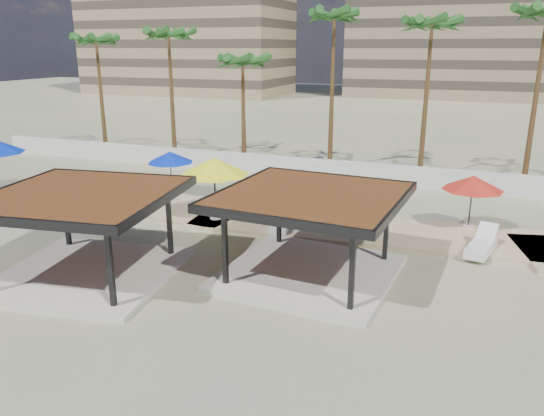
{
  "coord_description": "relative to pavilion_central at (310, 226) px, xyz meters",
  "views": [
    {
      "loc": [
        6.17,
        -15.32,
        7.94
      ],
      "look_at": [
        -1.62,
        4.61,
        1.4
      ],
      "focal_mm": 35.0,
      "sensor_mm": 36.0,
      "label": 1
    }
  ],
  "objects": [
    {
      "name": "ground",
      "position": [
        -0.99,
        -1.65,
        -1.85
      ],
      "size": [
        200.0,
        200.0,
        0.0
      ],
      "primitive_type": "plane",
      "color": "tan",
      "rests_on": "ground"
    },
    {
      "name": "promenade",
      "position": [
        1.01,
        6.02,
        -1.79
      ],
      "size": [
        44.45,
        7.97,
        0.24
      ],
      "color": "#C6B284",
      "rests_on": "ground"
    },
    {
      "name": "boundary_wall",
      "position": [
        -0.99,
        14.35,
        -1.25
      ],
      "size": [
        56.0,
        0.3,
        1.2
      ],
      "primitive_type": "cube",
      "color": "silver",
      "rests_on": "ground"
    },
    {
      "name": "building_west",
      "position": [
        -42.99,
        66.35,
        13.42
      ],
      "size": [
        34.0,
        16.0,
        32.4
      ],
      "color": "#937F60",
      "rests_on": "ground"
    },
    {
      "name": "building_mid",
      "position": [
        3.01,
        76.35,
        12.42
      ],
      "size": [
        38.0,
        16.0,
        30.4
      ],
      "color": "#847259",
      "rests_on": "ground"
    },
    {
      "name": "pavilion_central",
      "position": [
        0.0,
        0.0,
        0.0
      ],
      "size": [
        6.5,
        6.5,
        3.1
      ],
      "rotation": [
        0.0,
        0.0,
        -0.06
      ],
      "color": "beige",
      "rests_on": "ground"
    },
    {
      "name": "pavilion_west",
      "position": [
        -7.42,
        -2.95,
        0.02
      ],
      "size": [
        7.03,
        7.03,
        3.14
      ],
      "rotation": [
        0.0,
        0.0,
        0.15
      ],
      "color": "beige",
      "rests_on": "ground"
    },
    {
      "name": "umbrella_b",
      "position": [
        -5.92,
        4.15,
        0.83
      ],
      "size": [
        3.85,
        3.85,
        2.91
      ],
      "rotation": [
        0.0,
        0.0,
        -0.2
      ],
      "color": "beige",
      "rests_on": "promenade"
    },
    {
      "name": "umbrella_c",
      "position": [
        5.2,
        7.1,
        0.38
      ],
      "size": [
        3.12,
        3.12,
        2.38
      ],
      "rotation": [
        0.0,
        0.0,
        0.18
      ],
      "color": "beige",
      "rests_on": "promenade"
    },
    {
      "name": "umbrella_f",
      "position": [
        -10.38,
        7.53,
        0.28
      ],
      "size": [
        2.69,
        2.69,
        2.27
      ],
      "rotation": [
        0.0,
        0.0,
        0.05
      ],
      "color": "beige",
      "rests_on": "promenade"
    },
    {
      "name": "lounger_a",
      "position": [
        -2.6,
        4.2,
        -1.47
      ],
      "size": [
        1.08,
        2.35,
        0.86
      ],
      "rotation": [
        0.0,
        0.0,
        1.73
      ],
      "color": "white",
      "rests_on": "promenade"
    },
    {
      "name": "lounger_b",
      "position": [
        5.76,
        4.2,
        -1.46
      ],
      "size": [
        1.25,
        2.46,
        0.89
      ],
      "rotation": [
        0.0,
        0.0,
        1.35
      ],
      "color": "white",
      "rests_on": "promenade"
    },
    {
      "name": "palm_a",
      "position": [
        -21.99,
        16.65,
        6.22
      ],
      "size": [
        3.0,
        3.0,
        9.23
      ],
      "color": "brown",
      "rests_on": "ground"
    },
    {
      "name": "palm_b",
      "position": [
        -15.99,
        17.05,
        6.55
      ],
      "size": [
        3.0,
        3.0,
        9.58
      ],
      "color": "brown",
      "rests_on": "ground"
    },
    {
      "name": "palm_c",
      "position": [
        -9.99,
        16.45,
        4.9
      ],
      "size": [
        3.0,
        3.0,
        7.83
      ],
      "color": "brown",
      "rests_on": "ground"
    },
    {
      "name": "palm_d",
      "position": [
        -3.99,
        17.25,
        7.52
      ],
      "size": [
        3.0,
        3.0,
        10.62
      ],
      "color": "brown",
      "rests_on": "ground"
    },
    {
      "name": "palm_e",
      "position": [
        2.01,
        16.75,
        6.97
      ],
      "size": [
        3.0,
        3.0,
        10.03
      ],
      "color": "brown",
      "rests_on": "ground"
    }
  ]
}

